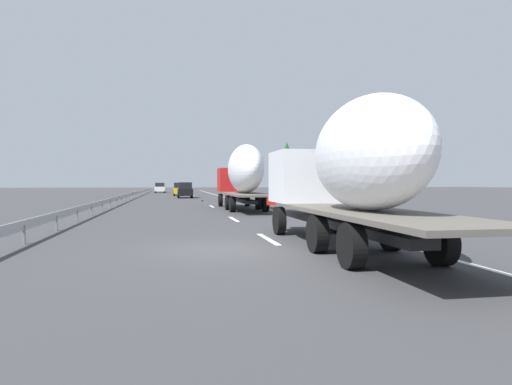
{
  "coord_description": "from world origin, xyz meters",
  "views": [
    {
      "loc": [
        -13.13,
        1.45,
        1.93
      ],
      "look_at": [
        16.87,
        -4.18,
        1.27
      ],
      "focal_mm": 31.86,
      "sensor_mm": 36.0,
      "label": 1
    }
  ],
  "objects_px": {
    "truck_lead": "(243,174)",
    "car_white_van": "(160,188)",
    "car_red_compact": "(179,188)",
    "car_yellow_coupe": "(180,189)",
    "truck_trailing": "(350,168)",
    "road_sign": "(240,180)",
    "car_black_suv": "(185,190)"
  },
  "relations": [
    {
      "from": "car_yellow_coupe",
      "to": "truck_trailing",
      "type": "bearing_deg",
      "value": -176.15
    },
    {
      "from": "car_red_compact",
      "to": "car_yellow_coupe",
      "type": "height_order",
      "value": "car_red_compact"
    },
    {
      "from": "car_white_van",
      "to": "car_yellow_coupe",
      "type": "bearing_deg",
      "value": -170.54
    },
    {
      "from": "car_red_compact",
      "to": "car_yellow_coupe",
      "type": "bearing_deg",
      "value": -179.82
    },
    {
      "from": "truck_lead",
      "to": "car_yellow_coupe",
      "type": "distance_m",
      "value": 35.98
    },
    {
      "from": "truck_lead",
      "to": "road_sign",
      "type": "height_order",
      "value": "truck_lead"
    },
    {
      "from": "truck_lead",
      "to": "car_red_compact",
      "type": "height_order",
      "value": "truck_lead"
    },
    {
      "from": "car_yellow_coupe",
      "to": "road_sign",
      "type": "bearing_deg",
      "value": -154.45
    },
    {
      "from": "car_white_van",
      "to": "truck_lead",
      "type": "bearing_deg",
      "value": -172.77
    },
    {
      "from": "truck_trailing",
      "to": "car_red_compact",
      "type": "height_order",
      "value": "truck_trailing"
    },
    {
      "from": "car_black_suv",
      "to": "truck_lead",
      "type": "bearing_deg",
      "value": -172.74
    },
    {
      "from": "truck_trailing",
      "to": "road_sign",
      "type": "height_order",
      "value": "truck_trailing"
    },
    {
      "from": "car_yellow_coupe",
      "to": "car_black_suv",
      "type": "bearing_deg",
      "value": -177.52
    },
    {
      "from": "car_white_van",
      "to": "car_red_compact",
      "type": "distance_m",
      "value": 9.5
    },
    {
      "from": "road_sign",
      "to": "car_red_compact",
      "type": "bearing_deg",
      "value": 15.0
    },
    {
      "from": "truck_trailing",
      "to": "car_yellow_coupe",
      "type": "xyz_separation_m",
      "value": [
        55.43,
        3.73,
        -1.4
      ]
    },
    {
      "from": "truck_lead",
      "to": "road_sign",
      "type": "relative_size",
      "value": 4.09
    },
    {
      "from": "truck_lead",
      "to": "car_black_suv",
      "type": "bearing_deg",
      "value": 7.26
    },
    {
      "from": "car_white_van",
      "to": "car_yellow_coupe",
      "type": "relative_size",
      "value": 1.11
    },
    {
      "from": "car_red_compact",
      "to": "road_sign",
      "type": "distance_m",
      "value": 26.57
    },
    {
      "from": "truck_trailing",
      "to": "road_sign",
      "type": "distance_m",
      "value": 41.26
    },
    {
      "from": "car_yellow_coupe",
      "to": "road_sign",
      "type": "height_order",
      "value": "road_sign"
    },
    {
      "from": "truck_trailing",
      "to": "car_black_suv",
      "type": "height_order",
      "value": "truck_trailing"
    },
    {
      "from": "truck_trailing",
      "to": "road_sign",
      "type": "xyz_separation_m",
      "value": [
        41.14,
        -3.1,
        -0.06
      ]
    },
    {
      "from": "car_yellow_coupe",
      "to": "car_black_suv",
      "type": "distance_m",
      "value": 9.78
    },
    {
      "from": "truck_lead",
      "to": "car_yellow_coupe",
      "type": "height_order",
      "value": "truck_lead"
    },
    {
      "from": "truck_lead",
      "to": "car_white_van",
      "type": "relative_size",
      "value": 2.92
    },
    {
      "from": "car_red_compact",
      "to": "car_black_suv",
      "type": "bearing_deg",
      "value": -178.75
    },
    {
      "from": "car_black_suv",
      "to": "road_sign",
      "type": "bearing_deg",
      "value": -125.21
    },
    {
      "from": "truck_lead",
      "to": "car_black_suv",
      "type": "relative_size",
      "value": 2.92
    },
    {
      "from": "truck_trailing",
      "to": "car_yellow_coupe",
      "type": "relative_size",
      "value": 2.98
    },
    {
      "from": "truck_trailing",
      "to": "road_sign",
      "type": "bearing_deg",
      "value": -4.31
    }
  ]
}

